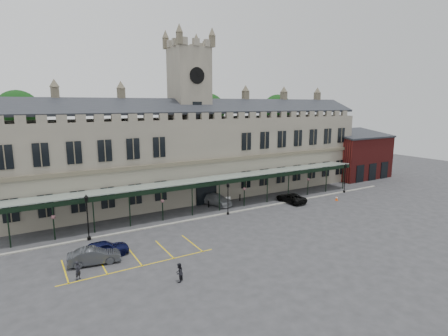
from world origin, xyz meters
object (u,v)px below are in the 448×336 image
person_b (179,273)px  lamp_post_right (345,175)px  car_taxi (216,199)px  lamp_post_left (87,213)px  sign_board (228,201)px  clock_tower (190,111)px  person_a (78,270)px  car_left_a (104,249)px  station_building (191,155)px  traffic_cone (337,198)px  car_left_b (94,256)px  lamp_post_mid (228,195)px  car_van (291,198)px

person_b → lamp_post_right: bearing=156.6°
car_taxi → lamp_post_right: bearing=-33.2°
lamp_post_left → sign_board: bearing=10.6°
clock_tower → person_a: clock_tower is taller
lamp_post_left → car_left_a: size_ratio=1.09×
station_building → person_a: (-19.20, -19.02, -5.68)m
lamp_post_left → person_a: bearing=-105.2°
station_building → person_a: 27.62m
traffic_cone → car_left_b: bearing=-174.4°
lamp_post_mid → lamp_post_right: 22.05m
clock_tower → lamp_post_right: 26.67m
person_b → car_taxi: bearing=-171.1°
car_taxi → person_a: size_ratio=3.39×
lamp_post_right → car_van: lamp_post_right is taller
clock_tower → lamp_post_right: (22.18, -10.65, -10.28)m
station_building → person_b: (-12.30, -23.57, -5.68)m
lamp_post_right → car_left_a: size_ratio=1.05×
car_van → clock_tower: bearing=-47.5°
lamp_post_left → lamp_post_right: (39.11, 0.04, -0.09)m
lamp_post_left → traffic_cone: lamp_post_left is taller
lamp_post_right → sign_board: bearing=169.7°
lamp_post_left → person_b: 13.93m
lamp_post_right → car_left_b: 40.21m
lamp_post_left → car_taxi: size_ratio=0.93×
station_building → traffic_cone: bearing=-37.3°
lamp_post_left → car_left_b: bearing=-95.4°
traffic_cone → station_building: bearing=142.7°
sign_board → person_b: person_b is taller
traffic_cone → car_van: car_van is taller
person_b → car_left_a: bearing=-106.3°
car_left_a → car_van: car_left_a is taller
clock_tower → sign_board: clock_tower is taller
car_taxi → lamp_post_left: bearing=173.8°
person_a → station_building: bearing=1.4°
sign_board → car_van: size_ratio=0.25×
traffic_cone → person_b: bearing=-160.9°
lamp_post_mid → person_a: size_ratio=2.71×
car_left_b → sign_board: bearing=-54.3°
car_left_b → lamp_post_mid: bearing=-61.5°
person_a → clock_tower: bearing=1.6°
traffic_cone → sign_board: (-15.00, 6.28, 0.25)m
person_a → car_van: bearing=-27.6°
car_left_b → clock_tower: bearing=-36.5°
station_building → car_taxi: 8.28m
lamp_post_mid → sign_board: 4.76m
clock_tower → station_building: bearing=-90.0°
traffic_cone → car_left_b: car_left_b is taller
clock_tower → car_left_a: (-16.46, -15.75, -12.34)m
traffic_cone → car_van: (-6.52, 2.71, 0.34)m
clock_tower → car_left_b: clock_tower is taller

